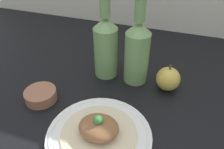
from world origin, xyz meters
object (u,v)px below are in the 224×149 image
at_px(plate, 100,136).
at_px(cider_bottle_left, 106,45).
at_px(apple, 168,79).
at_px(plated_food, 100,129).
at_px(dipping_bowl, 41,95).
at_px(cider_bottle_right, 137,50).

height_order(plate, cider_bottle_left, cider_bottle_left).
bearing_deg(apple, plated_food, -117.64).
height_order(apple, dipping_bowl, apple).
bearing_deg(plated_food, plate, -98.00).
xyz_separation_m(plated_food, dipping_bowl, (-0.21, 0.07, -0.02)).
height_order(plated_food, cider_bottle_right, cider_bottle_right).
relative_size(plate, apple, 2.93).
relative_size(plated_food, cider_bottle_right, 0.65).
bearing_deg(apple, plate, -117.64).
bearing_deg(plate, cider_bottle_left, 107.05).
distance_m(plated_food, cider_bottle_left, 0.28).
xyz_separation_m(plate, plated_food, (0.00, 0.00, 0.02)).
bearing_deg(apple, cider_bottle_right, 172.53).
height_order(plated_food, apple, apple).
distance_m(plate, cider_bottle_left, 0.28).
bearing_deg(cider_bottle_right, plate, -94.96).
bearing_deg(cider_bottle_right, apple, -7.47).
bearing_deg(plate, apple, 62.36).
bearing_deg(cider_bottle_left, apple, -3.82).
relative_size(plate, cider_bottle_right, 0.90).
bearing_deg(dipping_bowl, plate, -18.61).
distance_m(plate, apple, 0.27).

